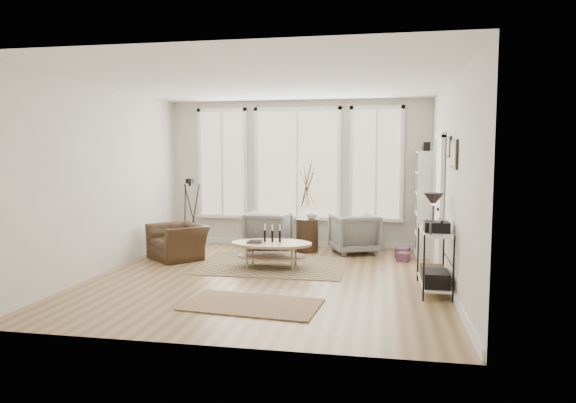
% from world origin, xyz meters
% --- Properties ---
extents(room, '(5.50, 5.54, 2.90)m').
position_xyz_m(room, '(0.02, 0.03, 1.43)').
color(room, '#A07E52').
rests_on(room, ground).
extents(bay_window, '(4.14, 0.12, 2.24)m').
position_xyz_m(bay_window, '(0.00, 2.71, 1.61)').
color(bay_window, tan).
rests_on(bay_window, ground).
extents(door, '(0.09, 1.06, 2.22)m').
position_xyz_m(door, '(2.57, 1.15, 1.12)').
color(door, silver).
rests_on(door, ground).
extents(bookcase, '(0.31, 0.85, 2.06)m').
position_xyz_m(bookcase, '(2.44, 2.23, 0.96)').
color(bookcase, white).
rests_on(bookcase, ground).
extents(low_shelf, '(0.38, 1.08, 1.30)m').
position_xyz_m(low_shelf, '(2.38, -0.30, 0.51)').
color(low_shelf, white).
rests_on(low_shelf, ground).
extents(wall_art, '(0.04, 0.88, 0.44)m').
position_xyz_m(wall_art, '(2.58, -0.27, 1.88)').
color(wall_art, black).
rests_on(wall_art, ground).
extents(rug_main, '(2.44, 1.83, 0.01)m').
position_xyz_m(rug_main, '(-0.12, 0.86, 0.01)').
color(rug_main, brown).
rests_on(rug_main, ground).
extents(rug_runner, '(1.73, 1.07, 0.01)m').
position_xyz_m(rug_runner, '(0.11, -1.39, 0.01)').
color(rug_runner, brown).
rests_on(rug_runner, ground).
extents(coffee_table, '(1.34, 0.87, 0.61)m').
position_xyz_m(coffee_table, '(-0.10, 0.69, 0.32)').
color(coffee_table, tan).
rests_on(coffee_table, ground).
extents(armchair_left, '(0.84, 0.86, 0.74)m').
position_xyz_m(armchair_left, '(-0.48, 2.20, 0.37)').
color(armchair_left, gray).
rests_on(armchair_left, ground).
extents(armchair_right, '(1.04, 1.05, 0.74)m').
position_xyz_m(armchair_right, '(1.17, 2.17, 0.37)').
color(armchair_right, gray).
rests_on(armchair_right, ground).
extents(side_table, '(0.42, 0.42, 1.75)m').
position_xyz_m(side_table, '(0.29, 2.15, 0.84)').
color(side_table, '#352214').
rests_on(side_table, ground).
extents(vase, '(0.23, 0.23, 0.22)m').
position_xyz_m(vase, '(0.37, 2.16, 0.74)').
color(vase, silver).
rests_on(vase, side_table).
extents(accent_chair, '(1.24, 1.23, 0.61)m').
position_xyz_m(accent_chair, '(-1.87, 1.08, 0.30)').
color(accent_chair, '#352214').
rests_on(accent_chair, ground).
extents(tripod_camera, '(0.48, 0.48, 1.36)m').
position_xyz_m(tripod_camera, '(-2.07, 2.21, 0.63)').
color(tripod_camera, black).
rests_on(tripod_camera, ground).
extents(book_stack_near, '(0.28, 0.33, 0.18)m').
position_xyz_m(book_stack_near, '(2.05, 1.90, 0.09)').
color(book_stack_near, maroon).
rests_on(book_stack_near, ground).
extents(book_stack_far, '(0.25, 0.28, 0.15)m').
position_xyz_m(book_stack_far, '(2.05, 1.59, 0.08)').
color(book_stack_far, maroon).
rests_on(book_stack_far, ground).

